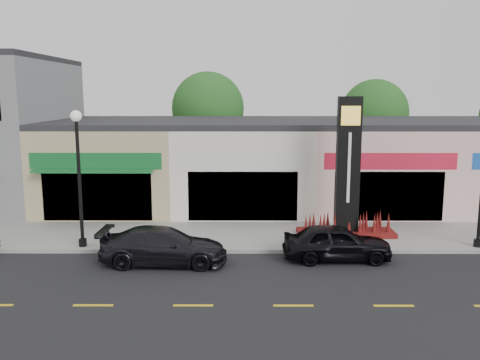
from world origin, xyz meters
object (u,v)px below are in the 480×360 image
(lamp_west_near, at_px, (79,165))
(car_dark_sedan, at_px, (164,246))
(pylon_sign, at_px, (347,187))
(car_black_sedan, at_px, (337,242))

(lamp_west_near, distance_m, car_dark_sedan, 4.82)
(pylon_sign, distance_m, car_dark_sedan, 8.34)
(car_dark_sedan, height_order, car_black_sedan, car_black_sedan)
(car_black_sedan, bearing_deg, lamp_west_near, 82.23)
(car_dark_sedan, relative_size, car_black_sedan, 1.15)
(lamp_west_near, bearing_deg, pylon_sign, 8.77)
(pylon_sign, xyz_separation_m, car_black_sedan, (-0.94, -2.95, -1.58))
(pylon_sign, relative_size, car_dark_sedan, 1.28)
(lamp_west_near, height_order, car_black_sedan, lamp_west_near)
(car_dark_sedan, xyz_separation_m, car_black_sedan, (6.51, 0.45, 0.01))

